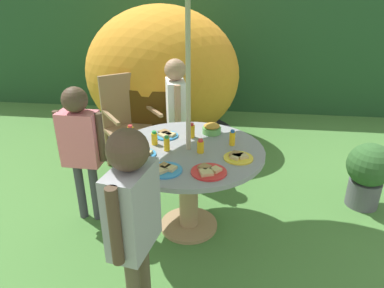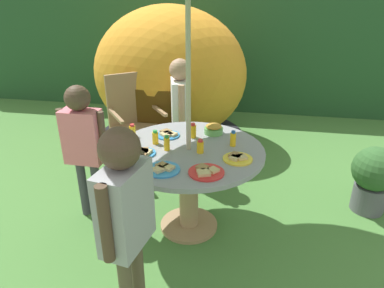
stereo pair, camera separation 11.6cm
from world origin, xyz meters
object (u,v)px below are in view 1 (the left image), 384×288
Objects in this scene: garden_table at (189,169)px; plate_back_edge at (238,157)px; juice_bottle_center_front at (131,132)px; potted_plant at (368,172)px; plate_front_edge at (143,153)px; juice_bottle_spot_a at (191,131)px; juice_bottle_far_left at (154,138)px; juice_bottle_center_back at (167,144)px; plate_near_left at (165,169)px; child_in_pink_shirt at (80,139)px; plate_far_right at (166,135)px; plate_mid_right at (209,171)px; juice_bottle_near_right at (200,146)px; snack_bowl at (212,129)px; child_in_grey_shirt at (133,210)px; child_in_white_shirt at (176,103)px; cup_near at (132,142)px; dome_tent at (162,75)px; wooden_chair at (129,119)px; juice_bottle_mid_left at (232,138)px.

plate_back_edge is (0.38, -0.12, 0.18)m from garden_table.
garden_table is at bearing -18.23° from juice_bottle_center_front.
plate_front_edge is (-1.88, -0.67, 0.40)m from potted_plant.
juice_bottle_spot_a is (0.50, 0.06, 0.01)m from juice_bottle_center_front.
juice_bottle_far_left is 0.15m from juice_bottle_center_back.
plate_near_left is 1.09× the size of plate_back_edge.
child_in_pink_shirt reaches higher than juice_bottle_center_back.
plate_far_right is at bearing -178.29° from juice_bottle_spot_a.
plate_near_left is at bearing -79.75° from plate_far_right.
potted_plant is 2.53× the size of plate_mid_right.
juice_bottle_near_right is (-1.46, -0.57, 0.43)m from potted_plant.
juice_bottle_spot_a is at bearing 91.83° from garden_table.
juice_bottle_center_back is (-0.31, -0.39, 0.02)m from snack_bowl.
child_in_grey_shirt is 6.78× the size of plate_front_edge.
plate_front_edge reaches higher than potted_plant.
potted_plant is at bearing -39.61° from child_in_grey_shirt.
child_in_white_shirt is at bearing 124.96° from snack_bowl.
potted_plant is 5.76× the size of juice_bottle_near_right.
cup_near is (0.06, -0.18, -0.01)m from juice_bottle_center_front.
child_in_white_shirt is (-0.25, 0.92, 0.23)m from garden_table.
juice_bottle_center_back reaches higher than plate_front_edge.
juice_bottle_center_front is at bearing 148.44° from juice_bottle_center_back.
dome_tent reaches higher than potted_plant.
juice_bottle_near_right is 1.01× the size of juice_bottle_center_front.
potted_plant is at bearing 18.23° from juice_bottle_center_back.
wooden_chair is 0.94m from dome_tent.
juice_bottle_center_back is 0.29m from cup_near.
plate_far_right is 1.61× the size of juice_bottle_spot_a.
juice_bottle_spot_a is at bearing 138.45° from plate_back_edge.
juice_bottle_near_right reaches higher than cup_near.
wooden_chair reaches higher than plate_near_left.
juice_bottle_near_right is (0.89, -1.07, 0.22)m from wooden_chair.
juice_bottle_center_front is (0.38, 0.14, 0.02)m from child_in_pink_shirt.
dome_tent is at bearing 97.67° from plate_front_edge.
wooden_chair is 0.83× the size of child_in_white_shirt.
child_in_grey_shirt reaches higher than juice_bottle_spot_a.
juice_bottle_spot_a is (0.21, 0.01, 0.04)m from plate_far_right.
child_in_pink_shirt is (-0.63, -0.90, -0.03)m from child_in_white_shirt.
plate_near_left is (-0.26, -0.70, -0.03)m from snack_bowl.
child_in_grey_shirt reaches higher than garden_table.
potted_plant is 1.95m from juice_bottle_far_left.
juice_bottle_mid_left is at bearing -18.31° from juice_bottle_spot_a.
plate_front_edge is at bearing -146.67° from juice_bottle_center_back.
plate_back_edge is (-1.18, -0.64, 0.40)m from potted_plant.
garden_table is at bearing 1.55° from cup_near.
plate_front_edge is (-0.06, -1.07, -0.04)m from child_in_white_shirt.
juice_bottle_center_back is at bearing -97.13° from wooden_chair.
juice_bottle_near_right is 0.85× the size of juice_bottle_mid_left.
juice_bottle_center_front is at bearing -33.77° from child_in_white_shirt.
plate_front_edge is at bearing -105.67° from wooden_chair.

